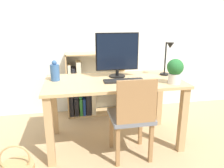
% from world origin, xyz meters
% --- Properties ---
extents(ground_plane, '(10.00, 10.00, 0.00)m').
position_xyz_m(ground_plane, '(0.00, 0.00, 0.00)').
color(ground_plane, tan).
extents(wall_back, '(8.00, 0.05, 2.60)m').
position_xyz_m(wall_back, '(0.00, 0.99, 1.30)').
color(wall_back, silver).
rests_on(wall_back, ground_plane).
extents(desk, '(1.43, 0.73, 0.72)m').
position_xyz_m(desk, '(0.00, 0.00, 0.60)').
color(desk, tan).
rests_on(desk, ground_plane).
extents(monitor, '(0.47, 0.18, 0.48)m').
position_xyz_m(monitor, '(0.06, 0.14, 0.98)').
color(monitor, black).
rests_on(monitor, desk).
extents(keyboard, '(0.42, 0.13, 0.02)m').
position_xyz_m(keyboard, '(0.09, -0.07, 0.73)').
color(keyboard, black).
rests_on(keyboard, desk).
extents(vase, '(0.09, 0.09, 0.22)m').
position_xyz_m(vase, '(-0.60, 0.10, 0.82)').
color(vase, '#33598C').
rests_on(vase, desk).
extents(desk_lamp, '(0.10, 0.19, 0.38)m').
position_xyz_m(desk_lamp, '(0.61, 0.05, 0.96)').
color(desk_lamp, black).
rests_on(desk_lamp, desk).
extents(potted_plant, '(0.16, 0.16, 0.25)m').
position_xyz_m(potted_plant, '(0.56, -0.24, 0.86)').
color(potted_plant, silver).
rests_on(potted_plant, desk).
extents(chair, '(0.40, 0.40, 0.85)m').
position_xyz_m(chair, '(0.11, -0.34, 0.46)').
color(chair, slate).
rests_on(chair, ground_plane).
extents(bookshelf, '(0.80, 0.28, 0.90)m').
position_xyz_m(bookshelf, '(-0.24, 0.82, 0.37)').
color(bookshelf, tan).
rests_on(bookshelf, ground_plane).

